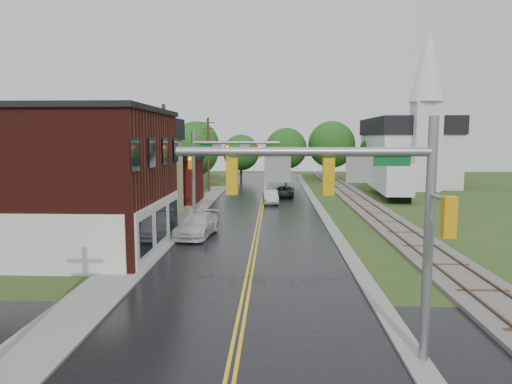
# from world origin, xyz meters

# --- Properties ---
(main_road) EXTENTS (10.00, 90.00, 0.02)m
(main_road) POSITION_xyz_m (0.00, 30.00, 0.00)
(main_road) COLOR black
(main_road) RESTS_ON ground
(cross_road) EXTENTS (60.00, 9.00, 0.02)m
(cross_road) POSITION_xyz_m (0.00, 2.00, 0.00)
(cross_road) COLOR black
(cross_road) RESTS_ON ground
(curb_right) EXTENTS (0.80, 70.00, 0.12)m
(curb_right) POSITION_xyz_m (5.40, 35.00, 0.00)
(curb_right) COLOR gray
(curb_right) RESTS_ON ground
(sidewalk_left) EXTENTS (2.40, 50.00, 0.12)m
(sidewalk_left) POSITION_xyz_m (-6.20, 25.00, 0.00)
(sidewalk_left) COLOR gray
(sidewalk_left) RESTS_ON ground
(brick_building) EXTENTS (14.30, 10.30, 8.30)m
(brick_building) POSITION_xyz_m (-12.48, 15.00, 4.15)
(brick_building) COLOR #44150E
(brick_building) RESTS_ON ground
(yellow_house) EXTENTS (8.00, 7.00, 6.40)m
(yellow_house) POSITION_xyz_m (-11.00, 26.00, 3.20)
(yellow_house) COLOR tan
(yellow_house) RESTS_ON ground
(darkred_building) EXTENTS (7.00, 6.00, 4.40)m
(darkred_building) POSITION_xyz_m (-10.00, 35.00, 2.20)
(darkred_building) COLOR #3F0F0C
(darkred_building) RESTS_ON ground
(church) EXTENTS (10.40, 18.40, 20.00)m
(church) POSITION_xyz_m (20.00, 53.74, 5.83)
(church) COLOR silver
(church) RESTS_ON ground
(railroad) EXTENTS (3.20, 80.00, 0.30)m
(railroad) POSITION_xyz_m (10.00, 35.00, 0.11)
(railroad) COLOR #59544C
(railroad) RESTS_ON ground
(traffic_signal_near) EXTENTS (7.34, 0.30, 7.20)m
(traffic_signal_near) POSITION_xyz_m (3.47, 2.00, 4.97)
(traffic_signal_near) COLOR gray
(traffic_signal_near) RESTS_ON ground
(traffic_signal_far) EXTENTS (7.34, 0.43, 7.20)m
(traffic_signal_far) POSITION_xyz_m (-3.47, 27.00, 4.97)
(traffic_signal_far) COLOR gray
(traffic_signal_far) RESTS_ON ground
(utility_pole_b) EXTENTS (1.80, 0.28, 9.00)m
(utility_pole_b) POSITION_xyz_m (-6.80, 22.00, 4.72)
(utility_pole_b) COLOR #382616
(utility_pole_b) RESTS_ON ground
(utility_pole_c) EXTENTS (1.80, 0.28, 9.00)m
(utility_pole_c) POSITION_xyz_m (-6.80, 44.00, 4.72)
(utility_pole_c) COLOR #382616
(utility_pole_c) RESTS_ON ground
(tree_left_b) EXTENTS (7.60, 7.60, 9.69)m
(tree_left_b) POSITION_xyz_m (-17.85, 31.90, 5.72)
(tree_left_b) COLOR black
(tree_left_b) RESTS_ON ground
(tree_left_c) EXTENTS (6.00, 6.00, 7.65)m
(tree_left_c) POSITION_xyz_m (-13.85, 39.90, 4.51)
(tree_left_c) COLOR black
(tree_left_c) RESTS_ON ground
(tree_left_e) EXTENTS (6.40, 6.40, 8.16)m
(tree_left_e) POSITION_xyz_m (-8.85, 45.90, 4.81)
(tree_left_e) COLOR black
(tree_left_e) RESTS_ON ground
(suv_dark) EXTENTS (2.43, 4.63, 1.24)m
(suv_dark) POSITION_xyz_m (2.28, 39.46, 0.62)
(suv_dark) COLOR black
(suv_dark) RESTS_ON ground
(sedan_silver) EXTENTS (1.76, 4.17, 1.34)m
(sedan_silver) POSITION_xyz_m (0.80, 34.60, 0.67)
(sedan_silver) COLOR silver
(sedan_silver) RESTS_ON ground
(pickup_white) EXTENTS (2.75, 5.42, 1.51)m
(pickup_white) POSITION_xyz_m (-3.97, 19.02, 0.75)
(pickup_white) COLOR silver
(pickup_white) RESTS_ON ground
(semi_trailer) EXTENTS (3.49, 12.94, 4.00)m
(semi_trailer) POSITION_xyz_m (13.95, 40.25, 2.37)
(semi_trailer) COLOR black
(semi_trailer) RESTS_ON ground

